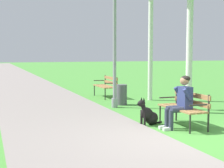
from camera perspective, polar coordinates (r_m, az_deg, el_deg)
The scene contains 8 objects.
ground_plane at distance 7.11m, azimuth 12.86°, elevation -9.37°, with size 120.00×120.00×0.00m, color #478E38.
paved_path at distance 29.86m, azimuth -16.61°, elevation 1.67°, with size 3.28×60.00×0.04m, color gray.
park_bench_near at distance 8.37m, azimuth 12.19°, elevation -3.58°, with size 0.55×1.50×0.85m.
park_bench_mid at distance 13.55m, azimuth -0.93°, elevation -0.11°, with size 0.55×1.50×0.85m.
person_seated_on_near_bench at distance 8.11m, azimuth 11.54°, elevation -2.64°, with size 0.74×0.49×1.25m.
dog_black at distance 8.44m, azimuth 6.18°, elevation -5.16°, with size 0.82×0.40×0.71m.
lamp_post_near at distance 10.96m, azimuth 0.44°, elevation 7.45°, with size 0.24×0.24×4.25m.
litter_bin at distance 11.61m, azimuth 1.65°, elevation -1.82°, with size 0.36×0.36×0.70m, color #515156.
Camera 1 is at (-3.79, -5.75, 1.78)m, focal length 54.18 mm.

